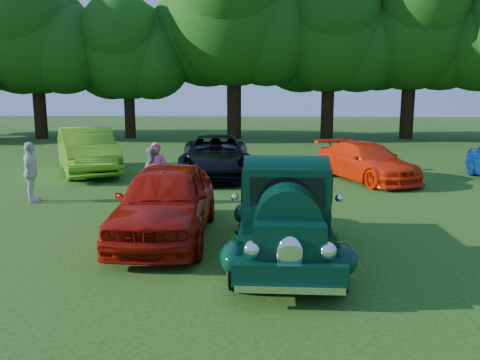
# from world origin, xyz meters

# --- Properties ---
(ground) EXTENTS (120.00, 120.00, 0.00)m
(ground) POSITION_xyz_m (0.00, 0.00, 0.00)
(ground) COLOR #1A4710
(ground) RESTS_ON ground
(hero_pickup) EXTENTS (2.03, 4.37, 1.71)m
(hero_pickup) POSITION_xyz_m (0.17, 0.01, 0.74)
(hero_pickup) COLOR black
(hero_pickup) RESTS_ON ground
(red_convertible) EXTENTS (1.96, 4.50, 1.51)m
(red_convertible) POSITION_xyz_m (-2.22, 1.14, 0.76)
(red_convertible) COLOR #9B0F06
(red_convertible) RESTS_ON ground
(back_car_lime) EXTENTS (4.00, 5.39, 1.70)m
(back_car_lime) POSITION_xyz_m (-6.93, 9.00, 0.85)
(back_car_lime) COLOR #5BAD17
(back_car_lime) RESTS_ON ground
(back_car_black) EXTENTS (3.06, 5.59, 1.48)m
(back_car_black) POSITION_xyz_m (-2.03, 8.56, 0.74)
(back_car_black) COLOR black
(back_car_black) RESTS_ON ground
(back_car_orange) EXTENTS (3.50, 4.80, 1.29)m
(back_car_orange) POSITION_xyz_m (3.23, 8.07, 0.65)
(back_car_orange) COLOR #F42A08
(back_car_orange) RESTS_ON ground
(spectator_pink) EXTENTS (0.61, 0.40, 1.66)m
(spectator_pink) POSITION_xyz_m (-3.13, 4.17, 0.83)
(spectator_pink) COLOR #D65869
(spectator_pink) RESTS_ON ground
(spectator_grey) EXTENTS (0.94, 0.91, 1.53)m
(spectator_grey) POSITION_xyz_m (-3.21, 4.13, 0.76)
(spectator_grey) COLOR gray
(spectator_grey) RESTS_ON ground
(spectator_white) EXTENTS (0.70, 1.05, 1.66)m
(spectator_white) POSITION_xyz_m (-6.58, 4.09, 0.83)
(spectator_white) COLOR silver
(spectator_white) RESTS_ON ground
(tree_line) EXTENTS (63.60, 10.79, 12.37)m
(tree_line) POSITION_xyz_m (-1.56, 23.84, 7.08)
(tree_line) COLOR black
(tree_line) RESTS_ON ground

